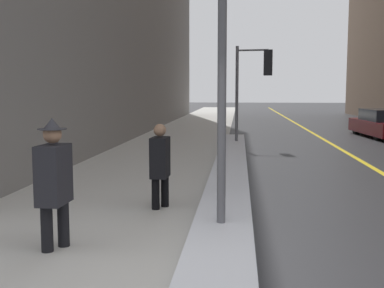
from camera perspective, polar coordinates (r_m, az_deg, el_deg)
name	(u,v)px	position (r m, az deg, el deg)	size (l,w,h in m)	color
ground_plane	(192,287)	(5.21, 0.04, -16.57)	(160.00, 160.00, 0.00)	#232326
sidewalk_slab	(180,140)	(20.03, -1.45, 0.52)	(4.00, 80.00, 0.01)	#B2AFA8
road_centre_stripe	(327,141)	(20.19, 15.70, 0.32)	(0.16, 80.00, 0.00)	gold
snow_bank_curb	(230,169)	(11.86, 4.53, -3.02)	(0.83, 16.94, 0.21)	silver
lamp_post	(222,1)	(6.63, 3.63, 16.52)	(0.28, 0.28, 5.41)	#515156
traffic_light_near	(256,74)	(17.50, 7.63, 8.19)	(1.31, 0.33, 3.62)	#515156
pedestrian_nearside	(54,179)	(6.32, -16.07, -3.97)	(0.36, 0.53, 1.69)	black
pedestrian_in_glasses	(160,162)	(8.27, -3.78, -2.14)	(0.29, 0.69, 1.47)	black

